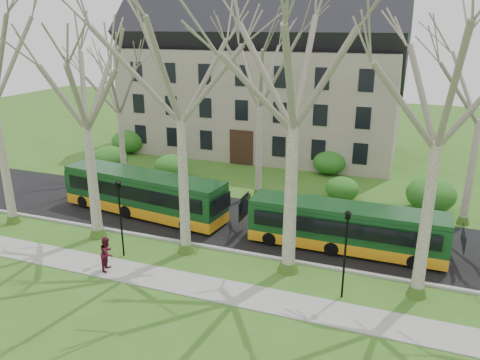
# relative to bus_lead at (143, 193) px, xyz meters

# --- Properties ---
(ground) EXTENTS (120.00, 120.00, 0.00)m
(ground) POSITION_rel_bus_lead_xyz_m (8.05, -4.57, -1.53)
(ground) COLOR #34661D
(ground) RESTS_ON ground
(sidewalk) EXTENTS (70.00, 2.00, 0.06)m
(sidewalk) POSITION_rel_bus_lead_xyz_m (8.05, -7.07, -1.50)
(sidewalk) COLOR gray
(sidewalk) RESTS_ON ground
(road) EXTENTS (80.00, 8.00, 0.06)m
(road) POSITION_rel_bus_lead_xyz_m (8.05, 0.93, -1.50)
(road) COLOR black
(road) RESTS_ON ground
(curb) EXTENTS (80.00, 0.25, 0.14)m
(curb) POSITION_rel_bus_lead_xyz_m (8.05, -3.07, -1.46)
(curb) COLOR #A5A39E
(curb) RESTS_ON ground
(building) EXTENTS (26.50, 12.20, 16.00)m
(building) POSITION_rel_bus_lead_xyz_m (2.05, 19.43, 6.54)
(building) COLOR gray
(building) RESTS_ON ground
(tree_row_verge) EXTENTS (49.00, 7.00, 14.00)m
(tree_row_verge) POSITION_rel_bus_lead_xyz_m (8.05, -4.27, 5.47)
(tree_row_verge) COLOR gray
(tree_row_verge) RESTS_ON ground
(tree_row_far) EXTENTS (33.00, 7.00, 12.00)m
(tree_row_far) POSITION_rel_bus_lead_xyz_m (6.71, 6.43, 4.47)
(tree_row_far) COLOR gray
(tree_row_far) RESTS_ON ground
(lamp_row) EXTENTS (36.22, 0.22, 4.30)m
(lamp_row) POSITION_rel_bus_lead_xyz_m (8.05, -5.57, 1.05)
(lamp_row) COLOR black
(lamp_row) RESTS_ON ground
(hedges) EXTENTS (30.60, 8.60, 2.00)m
(hedges) POSITION_rel_bus_lead_xyz_m (3.38, 9.43, -0.53)
(hedges) COLOR #195217
(hedges) RESTS_ON ground
(bus_lead) EXTENTS (11.94, 3.95, 2.93)m
(bus_lead) POSITION_rel_bus_lead_xyz_m (0.00, 0.00, 0.00)
(bus_lead) COLOR #113E19
(bus_lead) RESTS_ON road
(bus_follow) EXTENTS (10.83, 2.30, 2.70)m
(bus_follow) POSITION_rel_bus_lead_xyz_m (13.40, -0.61, -0.11)
(bus_follow) COLOR #113E19
(bus_follow) RESTS_ON road
(pedestrian_b) EXTENTS (0.88, 1.02, 1.83)m
(pedestrian_b) POSITION_rel_bus_lead_xyz_m (2.23, -7.24, -0.55)
(pedestrian_b) COLOR #501222
(pedestrian_b) RESTS_ON sidewalk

